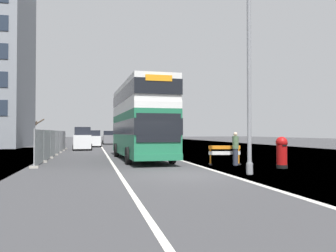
{
  "coord_description": "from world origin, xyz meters",
  "views": [
    {
      "loc": [
        -3.71,
        -14.05,
        1.8
      ],
      "look_at": [
        0.7,
        5.78,
        2.2
      ],
      "focal_mm": 36.52,
      "sensor_mm": 36.0,
      "label": 1
    }
  ],
  "objects": [
    {
      "name": "lamppost_foreground",
      "position": [
        2.94,
        -0.4,
        4.32
      ],
      "size": [
        0.29,
        0.7,
        9.11
      ],
      "color": "gray",
      "rests_on": "ground"
    },
    {
      "name": "construction_site_fence",
      "position": [
        -6.57,
        14.47,
        0.97
      ],
      "size": [
        0.44,
        20.6,
        2.02
      ],
      "color": "#A8AAAD",
      "rests_on": "ground"
    },
    {
      "name": "double_decker_bus",
      "position": [
        -0.55,
        8.69,
        2.65
      ],
      "size": [
        3.13,
        11.1,
        4.98
      ],
      "color": "#1E6B47",
      "rests_on": "ground"
    },
    {
      "name": "ground",
      "position": [
        0.54,
        0.15,
        -0.05
      ],
      "size": [
        140.0,
        280.0,
        0.1
      ],
      "color": "#38383A"
    },
    {
      "name": "car_receding_far",
      "position": [
        -1.18,
        40.35,
        0.99
      ],
      "size": [
        1.92,
        4.3,
        2.08
      ],
      "color": "slate",
      "rests_on": "ground"
    },
    {
      "name": "pedestrian_at_kerb",
      "position": [
        4.02,
        3.54,
        0.92
      ],
      "size": [
        0.34,
        0.34,
        1.83
      ],
      "color": "#2D3342",
      "rests_on": "ground"
    },
    {
      "name": "bare_tree_far_verge_mid",
      "position": [
        -12.46,
        39.85,
        2.47
      ],
      "size": [
        3.51,
        2.97,
        4.8
      ],
      "color": "#4C3D2D",
      "rests_on": "ground"
    },
    {
      "name": "bare_tree_far_verge_near",
      "position": [
        -13.48,
        43.87,
        2.04
      ],
      "size": [
        2.3,
        2.48,
        4.64
      ],
      "color": "#4C3D2D",
      "rests_on": "ground"
    },
    {
      "name": "car_oncoming_near",
      "position": [
        -4.66,
        22.71,
        1.11
      ],
      "size": [
        1.93,
        3.94,
        2.39
      ],
      "color": "silver",
      "rests_on": "ground"
    },
    {
      "name": "roadworks_barrier",
      "position": [
        3.53,
        3.93,
        0.68
      ],
      "size": [
        1.79,
        0.74,
        1.08
      ],
      "color": "orange",
      "rests_on": "ground"
    },
    {
      "name": "car_receding_mid",
      "position": [
        -3.58,
        30.65,
        0.99
      ],
      "size": [
        2.05,
        4.02,
        2.1
      ],
      "color": "silver",
      "rests_on": "ground"
    },
    {
      "name": "red_pillar_postbox",
      "position": [
        5.67,
        1.58,
        0.88
      ],
      "size": [
        0.59,
        0.59,
        1.6
      ],
      "color": "black",
      "rests_on": "ground"
    }
  ]
}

